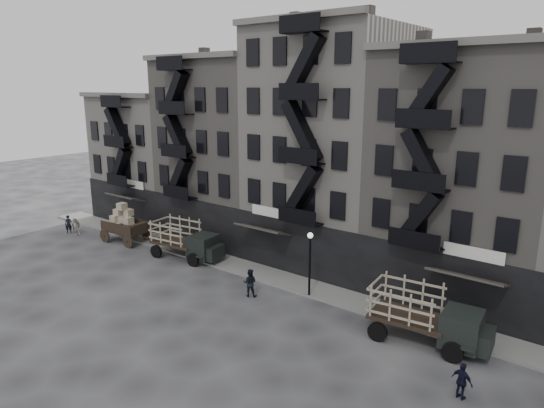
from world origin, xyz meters
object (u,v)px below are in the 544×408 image
Objects in this scene: stake_truck_east at (426,312)px; pedestrian_mid at (250,283)px; pedestrian_west at (68,224)px; stake_truck_west at (185,237)px; wagon at (124,220)px; policeman at (462,381)px; horse at (74,225)px.

stake_truck_east reaches higher than pedestrian_mid.
stake_truck_east is 3.77× the size of pedestrian_west.
stake_truck_west reaches higher than pedestrian_west.
wagon is 15.78m from pedestrian_mid.
stake_truck_east reaches higher than policeman.
wagon is (5.45, 1.54, 1.10)m from horse.
stake_truck_east is at bearing 158.69° from pedestrian_mid.
wagon reaches higher than policeman.
stake_truck_east is at bearing -6.46° from wagon.
stake_truck_east is at bearing -74.16° from horse.
wagon is 6.37m from pedestrian_west.
horse is at bearing 176.00° from stake_truck_east.
pedestrian_west is 21.68m from pedestrian_mid.
wagon is 2.51× the size of policeman.
pedestrian_west is 0.91× the size of pedestrian_mid.
wagon reaches higher than pedestrian_mid.
policeman is (13.88, -2.25, -0.08)m from pedestrian_mid.
stake_truck_east reaches higher than horse.
wagon reaches higher than pedestrian_west.
horse is 1.19× the size of policeman.
policeman reaches higher than pedestrian_west.
stake_truck_west reaches higher than horse.
pedestrian_mid is 14.06m from policeman.
stake_truck_east reaches higher than pedestrian_west.
policeman is at bearing -55.61° from stake_truck_east.
stake_truck_west reaches higher than policeman.
pedestrian_mid reaches higher than horse.
stake_truck_west is 3.68× the size of pedestrian_west.
stake_truck_west is 3.66× the size of policeman.
wagon is 26.52m from stake_truck_east.
stake_truck_east is (31.97, 1.10, 0.90)m from horse.
pedestrian_mid is (8.47, -2.22, -0.77)m from stake_truck_west.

